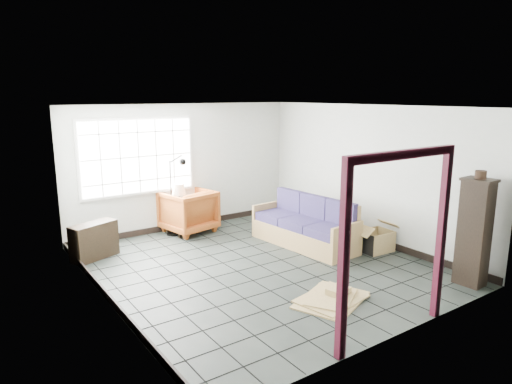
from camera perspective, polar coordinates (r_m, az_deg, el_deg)
ground at (r=7.68m, az=0.50°, el=-9.17°), size 5.50×5.50×0.00m
room_shell at (r=7.26m, az=0.39°, el=3.34°), size 5.02×5.52×2.61m
window_panel at (r=9.17m, az=-14.53°, el=4.31°), size 2.32×0.08×1.52m
doorway_trim at (r=5.37m, az=17.41°, el=-3.67°), size 1.80×0.08×2.20m
futon_sofa at (r=8.64m, az=6.31°, el=-4.42°), size 0.97×2.16×0.93m
armchair at (r=9.45m, az=-8.49°, el=-2.12°), size 1.08×1.04×0.96m
side_table at (r=9.35m, az=-9.25°, el=-2.29°), size 0.62×0.62×0.59m
table_lamp at (r=9.31m, az=-9.61°, el=0.20°), size 0.35×0.35×0.43m
projector at (r=9.34m, az=-9.70°, el=-1.38°), size 0.29×0.25×0.09m
floor_lamp at (r=9.22m, az=-9.83°, el=-0.09°), size 0.43×0.28×1.61m
console_shelf at (r=8.38m, az=-19.58°, el=-5.76°), size 0.87×0.59×0.63m
tall_shelf at (r=7.42m, az=25.62°, el=-4.48°), size 0.36×0.45×1.61m
pot at (r=7.22m, az=26.27°, el=1.95°), size 0.21×0.21×0.12m
open_box at (r=8.58m, az=14.73°, el=-5.92°), size 0.93×0.49×0.51m
cardboard_pile at (r=6.54m, az=9.50°, el=-12.89°), size 1.25×1.09×0.15m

